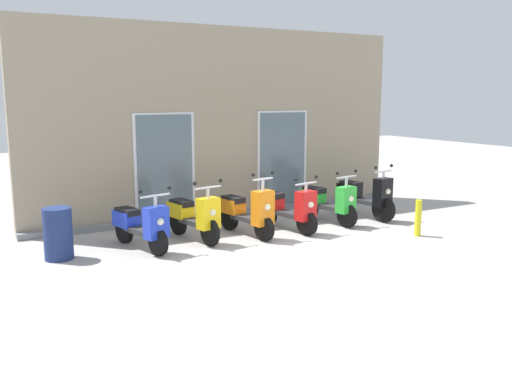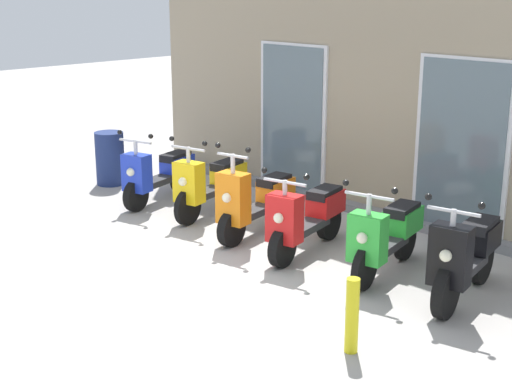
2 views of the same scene
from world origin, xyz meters
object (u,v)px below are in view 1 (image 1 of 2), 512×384
object	(u,v)px
scooter_green	(328,201)
trash_bin	(58,234)
scooter_blue	(140,225)
scooter_yellow	(194,215)
scooter_black	(365,196)
scooter_orange	(247,211)
scooter_red	(287,208)
curb_bollard	(418,218)

from	to	relation	value
scooter_green	trash_bin	xyz separation A→B (m)	(-5.40, -0.00, -0.04)
scooter_blue	scooter_yellow	size ratio (longest dim) A/B	1.00
scooter_yellow	trash_bin	size ratio (longest dim) A/B	1.79
scooter_green	scooter_black	world-z (taller)	scooter_black
scooter_orange	trash_bin	bearing A→B (deg)	178.30
scooter_red	scooter_black	bearing A→B (deg)	2.99
scooter_red	trash_bin	world-z (taller)	scooter_red
scooter_yellow	scooter_blue	bearing A→B (deg)	-174.40
scooter_black	trash_bin	distance (m)	6.38
curb_bollard	scooter_yellow	bearing A→B (deg)	155.64
scooter_blue	scooter_orange	distance (m)	2.07
scooter_green	trash_bin	distance (m)	5.40
scooter_orange	curb_bollard	xyz separation A→B (m)	(2.83, -1.61, -0.12)
trash_bin	scooter_yellow	bearing A→B (deg)	1.04
scooter_yellow	trash_bin	xyz separation A→B (m)	(-2.39, -0.04, -0.05)
scooter_red	trash_bin	distance (m)	4.32
scooter_red	curb_bollard	size ratio (longest dim) A/B	2.27
scooter_black	scooter_orange	bearing A→B (deg)	-178.17
scooter_green	scooter_black	distance (m)	0.98
scooter_yellow	scooter_red	bearing A→B (deg)	-4.69
scooter_blue	trash_bin	distance (m)	1.36
scooter_orange	scooter_black	bearing A→B (deg)	1.83
scooter_green	scooter_orange	bearing A→B (deg)	-176.92
scooter_blue	scooter_red	xyz separation A→B (m)	(2.96, -0.06, 0.02)
scooter_blue	scooter_green	xyz separation A→B (m)	(4.04, 0.06, 0.03)
curb_bollard	scooter_orange	bearing A→B (deg)	150.45
scooter_blue	scooter_black	distance (m)	5.03
scooter_yellow	scooter_red	size ratio (longest dim) A/B	0.96
scooter_orange	curb_bollard	size ratio (longest dim) A/B	2.21
scooter_orange	trash_bin	world-z (taller)	scooter_orange
scooter_blue	curb_bollard	distance (m)	5.18
scooter_red	scooter_black	distance (m)	2.07
scooter_blue	curb_bollard	xyz separation A→B (m)	(4.91, -1.65, -0.08)
scooter_green	trash_bin	size ratio (longest dim) A/B	1.81
scooter_green	curb_bollard	world-z (taller)	scooter_green
scooter_red	scooter_green	size ratio (longest dim) A/B	1.03
scooter_orange	curb_bollard	distance (m)	3.26
scooter_orange	scooter_green	size ratio (longest dim) A/B	1.00
scooter_black	trash_bin	world-z (taller)	scooter_black
scooter_blue	curb_bollard	bearing A→B (deg)	-18.59
scooter_yellow	scooter_green	world-z (taller)	scooter_yellow
scooter_yellow	curb_bollard	world-z (taller)	scooter_yellow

